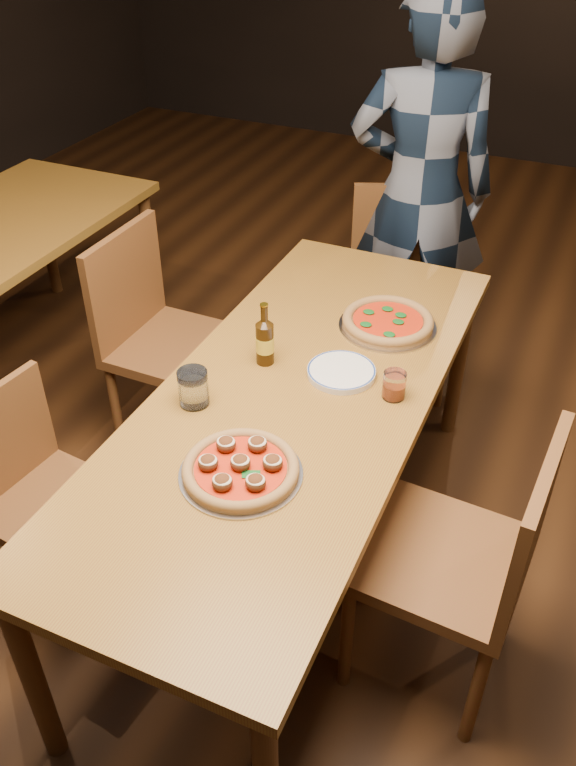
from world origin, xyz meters
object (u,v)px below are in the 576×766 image
at_px(table_main, 294,410).
at_px(beer_bottle, 265,342).
at_px(chair_main_sw, 177,346).
at_px(pizza_margherita, 388,322).
at_px(chair_main_nw, 54,504).
at_px(pizza_meatball, 241,468).
at_px(amber_glass, 394,385).
at_px(chair_end, 401,295).
at_px(water_glass, 193,388).
at_px(chair_main_e, 442,556).
at_px(diner, 420,194).
at_px(plate_stack, 341,372).

height_order(table_main, beer_bottle, beer_bottle).
height_order(chair_main_sw, pizza_margherita, chair_main_sw).
relative_size(chair_main_nw, pizza_meatball, 2.47).
bearing_deg(pizza_meatball, chair_main_nw, -175.15).
height_order(pizza_margherita, amber_glass, amber_glass).
height_order(chair_end, amber_glass, chair_end).
height_order(water_glass, amber_glass, water_glass).
relative_size(chair_main_sw, pizza_meatball, 2.93).
height_order(chair_main_e, amber_glass, chair_main_e).
bearing_deg(chair_main_e, pizza_margherita, -145.99).
relative_size(table_main, water_glass, 17.45).
bearing_deg(chair_main_e, chair_main_sw, -112.99).
height_order(chair_end, pizza_margherita, chair_end).
height_order(pizza_meatball, amber_glass, amber_glass).
height_order(amber_glass, diner, diner).
bearing_deg(water_glass, amber_glass, 26.89).
xyz_separation_m(chair_end, water_glass, (-0.26, -1.36, 0.33)).
height_order(chair_main_sw, pizza_meatball, chair_main_sw).
height_order(pizza_meatball, diner, diner).
bearing_deg(pizza_meatball, chair_end, 90.38).
distance_m(beer_bottle, diner, 1.28).
xyz_separation_m(pizza_meatball, amber_glass, (0.27, 0.50, 0.02)).
height_order(chair_main_nw, pizza_margherita, chair_main_nw).
bearing_deg(chair_main_nw, amber_glass, -52.86).
bearing_deg(pizza_meatball, chair_main_e, 17.84).
bearing_deg(chair_main_e, chair_main_nw, -75.48).
relative_size(table_main, diner, 1.14).
relative_size(chair_main_nw, chair_main_sw, 0.84).
bearing_deg(pizza_meatball, pizza_margherita, 81.42).
xyz_separation_m(chair_main_nw, chair_main_e, (1.20, 0.23, 0.07)).
height_order(beer_bottle, amber_glass, beer_bottle).
height_order(plate_stack, beer_bottle, beer_bottle).
height_order(chair_main_nw, amber_glass, amber_glass).
bearing_deg(pizza_margherita, amber_glass, -69.64).
distance_m(chair_main_nw, pizza_margherita, 1.27).
bearing_deg(beer_bottle, chair_main_e, -25.11).
distance_m(chair_main_sw, beer_bottle, 0.69).
xyz_separation_m(table_main, beer_bottle, (-0.15, 0.11, 0.15)).
bearing_deg(pizza_margherita, plate_stack, -97.94).
xyz_separation_m(table_main, chair_main_sw, (-0.69, 0.40, -0.19)).
height_order(chair_end, pizza_meatball, chair_end).
relative_size(table_main, plate_stack, 9.13).
bearing_deg(plate_stack, chair_main_e, -38.75).
bearing_deg(table_main, amber_glass, 19.91).
distance_m(table_main, chair_end, 1.21).
bearing_deg(chair_end, amber_glass, -98.12).
xyz_separation_m(chair_main_e, water_glass, (-0.81, 0.05, 0.32)).
relative_size(pizza_meatball, plate_stack, 1.54).
bearing_deg(chair_main_nw, beer_bottle, -34.73).
xyz_separation_m(pizza_margherita, beer_bottle, (-0.30, -0.37, 0.05)).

